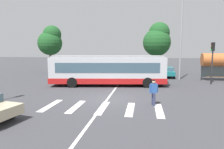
{
  "coord_description": "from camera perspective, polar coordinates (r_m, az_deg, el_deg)",
  "views": [
    {
      "loc": [
        2.55,
        -14.09,
        3.62
      ],
      "look_at": [
        -0.42,
        4.33,
        1.3
      ],
      "focal_mm": 31.55,
      "sensor_mm": 36.0,
      "label": 1
    }
  ],
  "objects": [
    {
      "name": "background_tree_left",
      "position": [
        33.71,
        -17.36,
        9.33
      ],
      "size": [
        3.88,
        3.88,
        7.55
      ],
      "color": "brown",
      "rests_on": "ground_plane"
    },
    {
      "name": "crosswalk_painted_stripes",
      "position": [
        12.59,
        -2.77,
        -9.61
      ],
      "size": [
        7.43,
        2.91,
        0.01
      ],
      "color": "silver",
      "rests_on": "ground_plane"
    },
    {
      "name": "parked_car_teal",
      "position": [
        27.65,
        15.58,
        0.9
      ],
      "size": [
        2.02,
        4.57,
        1.35
      ],
      "color": "black",
      "rests_on": "ground_plane"
    },
    {
      "name": "lane_center_line",
      "position": [
        16.7,
        -0.03,
        -5.42
      ],
      "size": [
        0.16,
        24.0,
        0.01
      ],
      "primitive_type": "cube",
      "color": "silver",
      "rests_on": "ground_plane"
    },
    {
      "name": "bus_stop_shelter",
      "position": [
        26.62,
        29.33,
        3.59
      ],
      "size": [
        4.6,
        1.54,
        3.25
      ],
      "color": "#28282B",
      "rests_on": "ground_plane"
    },
    {
      "name": "pedestrian_crossing_street",
      "position": [
        13.2,
        11.98,
        -4.66
      ],
      "size": [
        0.56,
        0.4,
        1.72
      ],
      "color": "#333856",
      "rests_on": "ground_plane"
    },
    {
      "name": "twin_arm_street_lamp",
      "position": [
        25.67,
        19.48,
        12.56
      ],
      "size": [
        5.29,
        0.32,
        10.22
      ],
      "color": "#939399",
      "rests_on": "ground_plane"
    },
    {
      "name": "ground_plane",
      "position": [
        14.77,
        -1.06,
        -7.1
      ],
      "size": [
        160.0,
        160.0,
        0.0
      ],
      "primitive_type": "plane",
      "color": "#3D3D42"
    },
    {
      "name": "parked_car_white",
      "position": [
        28.03,
        -1.21,
        1.24
      ],
      "size": [
        2.04,
        4.58,
        1.35
      ],
      "color": "black",
      "rests_on": "ground_plane"
    },
    {
      "name": "background_tree_right",
      "position": [
        35.84,
        13.04,
        9.84
      ],
      "size": [
        4.82,
        4.82,
        8.46
      ],
      "color": "brown",
      "rests_on": "ground_plane"
    },
    {
      "name": "traffic_light_far_corner",
      "position": [
        23.19,
        27.09,
        4.73
      ],
      "size": [
        0.33,
        0.32,
        4.42
      ],
      "color": "#28282B",
      "rests_on": "ground_plane"
    },
    {
      "name": "city_transit_bus",
      "position": [
        20.07,
        -1.19,
        1.28
      ],
      "size": [
        11.9,
        4.25,
        3.06
      ],
      "color": "black",
      "rests_on": "ground_plane"
    },
    {
      "name": "parked_car_champagne",
      "position": [
        27.41,
        4.03,
        1.09
      ],
      "size": [
        1.89,
        4.51,
        1.35
      ],
      "color": "black",
      "rests_on": "ground_plane"
    },
    {
      "name": "parked_car_blue",
      "position": [
        28.65,
        -6.7,
        1.32
      ],
      "size": [
        2.04,
        4.58,
        1.35
      ],
      "color": "black",
      "rests_on": "ground_plane"
    },
    {
      "name": "parked_car_black",
      "position": [
        27.36,
        9.75,
        1.0
      ],
      "size": [
        2.03,
        4.58,
        1.35
      ],
      "color": "black",
      "rests_on": "ground_plane"
    }
  ]
}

